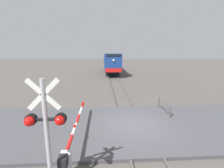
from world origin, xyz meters
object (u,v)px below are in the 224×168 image
at_px(locomotive, 111,62).
at_px(guard_railing, 164,106).
at_px(crossing_gate, 71,146).
at_px(crossing_signal, 46,128).

bearing_deg(locomotive, guard_railing, -83.56).
relative_size(crossing_gate, guard_railing, 2.87).
height_order(locomotive, crossing_signal, locomotive).
bearing_deg(crossing_signal, crossing_gate, 80.08).
height_order(locomotive, guard_railing, locomotive).
bearing_deg(crossing_gate, guard_railing, 39.58).
distance_m(crossing_gate, guard_railing, 7.61).
height_order(crossing_signal, guard_railing, crossing_signal).
bearing_deg(crossing_gate, locomotive, 83.57).
xyz_separation_m(crossing_signal, crossing_gate, (0.29, 1.68, -1.67)).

